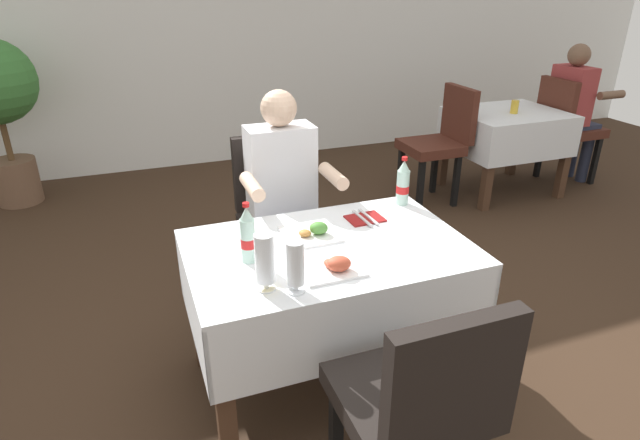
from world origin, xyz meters
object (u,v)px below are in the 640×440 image
beer_glass_left (265,262)px  background_table_tumbler (515,107)px  cola_bottle_primary (248,236)px  main_dining_table (328,280)px  background_dining_table (506,133)px  beer_glass_middle (295,267)px  chair_far_diner_seat (278,213)px  napkin_cutlery_set (365,218)px  chair_near_camera_side (418,402)px  plate_far_diner (312,232)px  background_chair_left (441,138)px  plate_near_camera (332,265)px  background_chair_right (566,124)px  cola_bottle_secondary (403,184)px  seated_diner_far (284,194)px  background_patron (574,107)px

beer_glass_left → background_table_tumbler: bearing=35.8°
beer_glass_left → cola_bottle_primary: 0.23m
main_dining_table → background_dining_table: size_ratio=1.32×
beer_glass_middle → background_table_tumbler: 3.28m
chair_far_diner_seat → napkin_cutlery_set: chair_far_diner_seat is taller
main_dining_table → chair_near_camera_side: bearing=-90.0°
plate_far_diner → background_table_tumbler: bearing=33.6°
beer_glass_left → cola_bottle_primary: size_ratio=0.88×
chair_near_camera_side → background_chair_left: same height
chair_far_diner_seat → background_table_tumbler: chair_far_diner_seat is taller
beer_glass_middle → background_table_tumbler: size_ratio=1.86×
plate_near_camera → background_chair_left: size_ratio=0.25×
background_chair_right → background_table_tumbler: size_ratio=8.82×
plate_far_diner → background_chair_right: bearing=28.4°
plate_far_diner → main_dining_table: bearing=-75.3°
cola_bottle_secondary → background_chair_left: 1.91m
chair_near_camera_side → cola_bottle_primary: 0.90m
seated_diner_far → plate_near_camera: seated_diner_far is taller
chair_near_camera_side → background_dining_table: chair_near_camera_side is taller
plate_near_camera → napkin_cutlery_set: (0.32, 0.39, -0.01)m
seated_diner_far → background_chair_left: 2.02m
cola_bottle_secondary → background_chair_left: bearing=51.2°
background_chair_right → background_chair_left: bearing=180.0°
plate_far_diner → background_chair_left: size_ratio=0.24×
chair_far_diner_seat → background_chair_right: bearing=18.0°
chair_far_diner_seat → background_dining_table: bearing=22.6°
napkin_cutlery_set → background_patron: bearing=29.3°
chair_far_diner_seat → background_table_tumbler: bearing=21.3°
main_dining_table → plate_far_diner: bearing=104.7°
plate_near_camera → chair_near_camera_side: bearing=-84.4°
seated_diner_far → cola_bottle_secondary: bearing=-36.4°
main_dining_table → chair_far_diner_seat: (0.00, 0.79, -0.00)m
beer_glass_left → background_chair_right: background_chair_right is taller
main_dining_table → plate_far_diner: size_ratio=5.09×
plate_near_camera → background_chair_right: background_chair_right is taller
chair_far_diner_seat → background_dining_table: size_ratio=1.06×
beer_glass_middle → plate_near_camera: bearing=28.5°
background_chair_left → background_table_tumbler: 0.70m
napkin_cutlery_set → background_patron: size_ratio=0.15×
main_dining_table → plate_far_diner: plate_far_diner is taller
background_chair_left → seated_diner_far: bearing=-147.1°
chair_far_diner_seat → main_dining_table: bearing=-90.0°
seated_diner_far → background_patron: same height
background_dining_table → background_chair_right: bearing=-0.0°
chair_far_diner_seat → background_dining_table: chair_far_diner_seat is taller
background_chair_left → background_dining_table: bearing=0.0°
beer_glass_middle → napkin_cutlery_set: (0.51, 0.49, -0.10)m
chair_near_camera_side → plate_far_diner: chair_near_camera_side is taller
chair_far_diner_seat → background_table_tumbler: size_ratio=8.82×
main_dining_table → background_patron: 3.56m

